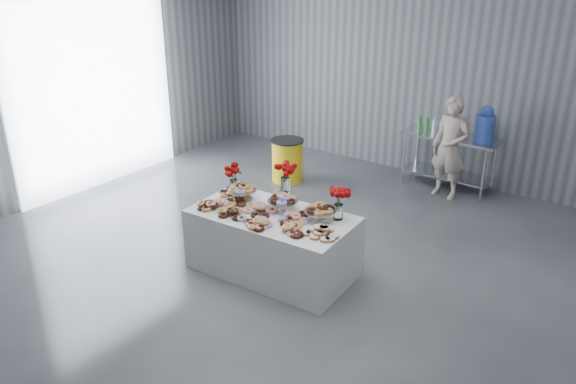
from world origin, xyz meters
name	(u,v)px	position (x,y,z in m)	size (l,w,h in m)	color
ground	(247,282)	(0.00, 0.00, 0.00)	(9.00, 9.00, 0.00)	#3A3C42
room_walls	(223,48)	(-0.27, 0.07, 2.64)	(8.04, 9.04, 4.02)	slate
display_table	(273,243)	(0.08, 0.39, 0.38)	(1.90, 1.00, 0.75)	white
prep_table	(449,152)	(0.76, 4.10, 0.62)	(1.50, 0.60, 0.90)	silver
donut_mounds	(269,212)	(0.08, 0.34, 0.80)	(1.80, 0.80, 0.09)	gold
cake_stand_left	(242,189)	(-0.48, 0.50, 0.89)	(0.36, 0.36, 0.17)	silver
cake_stand_mid	(283,200)	(0.12, 0.54, 0.89)	(0.36, 0.36, 0.17)	silver
cake_stand_right	(320,209)	(0.62, 0.57, 0.89)	(0.36, 0.36, 0.17)	silver
danish_pile	(322,231)	(0.84, 0.28, 0.81)	(0.48, 0.48, 0.11)	white
bouquet_left	(233,171)	(-0.68, 0.59, 1.05)	(0.26, 0.26, 0.42)	white
bouquet_right	(339,195)	(0.76, 0.73, 1.05)	(0.26, 0.26, 0.42)	white
bouquet_center	(285,174)	(0.01, 0.73, 1.13)	(0.26, 0.26, 0.57)	silver
water_jug	(485,125)	(1.26, 4.10, 1.15)	(0.28, 0.28, 0.55)	#4268E1
drink_bottles	(430,125)	(0.44, 4.00, 1.04)	(0.54, 0.08, 0.27)	#268C33
person	(450,148)	(0.87, 3.80, 0.79)	(0.58, 0.38, 1.59)	#CC8C93
trash_barrel	(287,160)	(-1.52, 2.85, 0.36)	(0.55, 0.55, 0.71)	yellow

